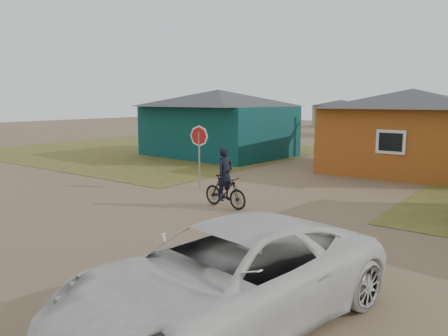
# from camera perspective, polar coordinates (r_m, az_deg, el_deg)

# --- Properties ---
(ground) EXTENTS (120.00, 120.00, 0.00)m
(ground) POSITION_cam_1_polar(r_m,az_deg,el_deg) (11.41, -8.54, -8.41)
(ground) COLOR brown
(grass_nw) EXTENTS (20.00, 18.00, 0.00)m
(grass_nw) POSITION_cam_1_polar(r_m,az_deg,el_deg) (30.19, -9.62, 2.35)
(grass_nw) COLOR brown
(grass_nw) RESTS_ON ground
(house_teal) EXTENTS (8.93, 7.08, 4.00)m
(house_teal) POSITION_cam_1_polar(r_m,az_deg,el_deg) (26.70, -0.75, 6.04)
(house_teal) COLOR #093434
(house_teal) RESTS_ON ground
(house_yellow) EXTENTS (7.72, 6.76, 3.90)m
(house_yellow) POSITION_cam_1_polar(r_m,az_deg,el_deg) (22.28, 23.18, 4.64)
(house_yellow) COLOR #9D4E18
(house_yellow) RESTS_ON ground
(house_pale_west) EXTENTS (7.04, 6.15, 3.60)m
(house_pale_west) POSITION_cam_1_polar(r_m,az_deg,el_deg) (43.85, 18.71, 6.43)
(house_pale_west) COLOR gray
(house_pale_west) RESTS_ON ground
(house_pale_north) EXTENTS (6.28, 5.81, 3.40)m
(house_pale_north) POSITION_cam_1_polar(r_m,az_deg,el_deg) (57.89, 14.93, 6.97)
(house_pale_north) COLOR gray
(house_pale_north) RESTS_ON ground
(stop_sign) EXTENTS (0.77, 0.26, 2.43)m
(stop_sign) POSITION_cam_1_polar(r_m,az_deg,el_deg) (16.51, -3.27, 3.36)
(stop_sign) COLOR gray
(stop_sign) RESTS_ON ground
(cyclist) EXTENTS (1.75, 0.65, 1.93)m
(cyclist) POSITION_cam_1_polar(r_m,az_deg,el_deg) (13.74, 0.14, -2.32)
(cyclist) COLOR black
(cyclist) RESTS_ON ground
(vehicle) EXTENTS (3.46, 5.87, 1.53)m
(vehicle) POSITION_cam_1_polar(r_m,az_deg,el_deg) (6.68, 0.37, -14.06)
(vehicle) COLOR silver
(vehicle) RESTS_ON ground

